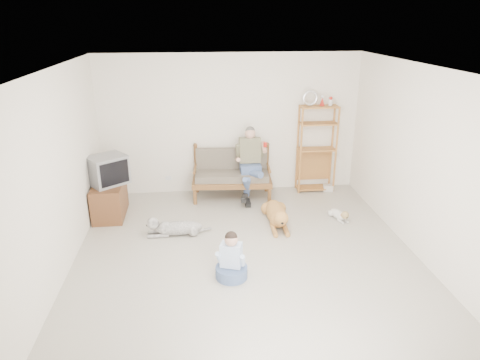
{
  "coord_description": "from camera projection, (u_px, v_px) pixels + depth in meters",
  "views": [
    {
      "loc": [
        -0.68,
        -5.32,
        3.3
      ],
      "look_at": [
        -0.0,
        1.0,
        0.87
      ],
      "focal_mm": 32.0,
      "sensor_mm": 36.0,
      "label": 1
    }
  ],
  "objects": [
    {
      "name": "floor",
      "position": [
        247.0,
        260.0,
        6.19
      ],
      "size": [
        5.5,
        5.5,
        0.0
      ],
      "primitive_type": "plane",
      "color": "beige",
      "rests_on": "ground"
    },
    {
      "name": "shaggy_dog",
      "position": [
        173.0,
        227.0,
        6.88
      ],
      "size": [
        1.09,
        0.28,
        0.32
      ],
      "rotation": [
        0.0,
        0.0,
        -1.53
      ],
      "color": "white",
      "rests_on": "ground"
    },
    {
      "name": "ceiling",
      "position": [
        249.0,
        69.0,
        5.23
      ],
      "size": [
        5.5,
        5.5,
        0.0
      ],
      "primitive_type": "plane",
      "rotation": [
        3.14,
        0.0,
        0.0
      ],
      "color": "white",
      "rests_on": "ground"
    },
    {
      "name": "etagere",
      "position": [
        317.0,
        148.0,
        8.41
      ],
      "size": [
        0.76,
        0.33,
        2.02
      ],
      "color": "#BF763C",
      "rests_on": "ground"
    },
    {
      "name": "wall_left",
      "position": [
        54.0,
        180.0,
        5.46
      ],
      "size": [
        0.0,
        5.5,
        5.5
      ],
      "primitive_type": "plane",
      "rotation": [
        1.57,
        0.0,
        1.57
      ],
      "color": "white",
      "rests_on": "ground"
    },
    {
      "name": "terrier",
      "position": [
        340.0,
        215.0,
        7.41
      ],
      "size": [
        0.26,
        0.55,
        0.21
      ],
      "rotation": [
        0.0,
        0.0,
        0.28
      ],
      "color": "silver",
      "rests_on": "ground"
    },
    {
      "name": "book_stack",
      "position": [
        328.0,
        188.0,
        8.66
      ],
      "size": [
        0.21,
        0.16,
        0.12
      ],
      "primitive_type": "cube",
      "rotation": [
        0.0,
        0.0,
        -0.13
      ],
      "color": "white",
      "rests_on": "ground"
    },
    {
      "name": "golden_retriever",
      "position": [
        277.0,
        215.0,
        7.24
      ],
      "size": [
        0.36,
        1.35,
        0.41
      ],
      "rotation": [
        0.0,
        0.0,
        -0.03
      ],
      "color": "#BE8C42",
      "rests_on": "ground"
    },
    {
      "name": "tv_stand",
      "position": [
        109.0,
        200.0,
        7.49
      ],
      "size": [
        0.51,
        0.9,
        0.6
      ],
      "rotation": [
        0.0,
        0.0,
        0.01
      ],
      "color": "brown",
      "rests_on": "ground"
    },
    {
      "name": "wall_right",
      "position": [
        426.0,
        166.0,
        5.96
      ],
      "size": [
        0.0,
        5.5,
        5.5
      ],
      "primitive_type": "plane",
      "rotation": [
        1.57,
        0.0,
        -1.57
      ],
      "color": "white",
      "rests_on": "ground"
    },
    {
      "name": "loveseat",
      "position": [
        232.0,
        173.0,
        8.24
      ],
      "size": [
        1.55,
        0.8,
        0.95
      ],
      "rotation": [
        0.0,
        0.0,
        -0.07
      ],
      "color": "brown",
      "rests_on": "ground"
    },
    {
      "name": "child",
      "position": [
        231.0,
        261.0,
        5.72
      ],
      "size": [
        0.43,
        0.43,
        0.68
      ],
      "rotation": [
        0.0,
        0.0,
        -0.33
      ],
      "color": "#546A9A",
      "rests_on": "ground"
    },
    {
      "name": "crt_tv",
      "position": [
        108.0,
        170.0,
        7.31
      ],
      "size": [
        0.77,
        0.75,
        0.5
      ],
      "rotation": [
        0.0,
        0.0,
        -0.91
      ],
      "color": "slate",
      "rests_on": "tv_stand"
    },
    {
      "name": "man",
      "position": [
        250.0,
        168.0,
        8.02
      ],
      "size": [
        0.53,
        0.76,
        1.22
      ],
      "color": "#546A9A",
      "rests_on": "loveseat"
    },
    {
      "name": "wall_back",
      "position": [
        230.0,
        125.0,
        8.26
      ],
      "size": [
        5.0,
        0.0,
        5.0
      ],
      "primitive_type": "plane",
      "rotation": [
        1.57,
        0.0,
        0.0
      ],
      "color": "white",
      "rests_on": "ground"
    },
    {
      "name": "wall_front",
      "position": [
        294.0,
        299.0,
        3.16
      ],
      "size": [
        5.0,
        0.0,
        5.0
      ],
      "primitive_type": "plane",
      "rotation": [
        -1.57,
        0.0,
        0.0
      ],
      "color": "white",
      "rests_on": "ground"
    },
    {
      "name": "wall_outlet",
      "position": [
        168.0,
        178.0,
        8.5
      ],
      "size": [
        0.12,
        0.02,
        0.08
      ],
      "primitive_type": "cube",
      "color": "silver",
      "rests_on": "ground"
    }
  ]
}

